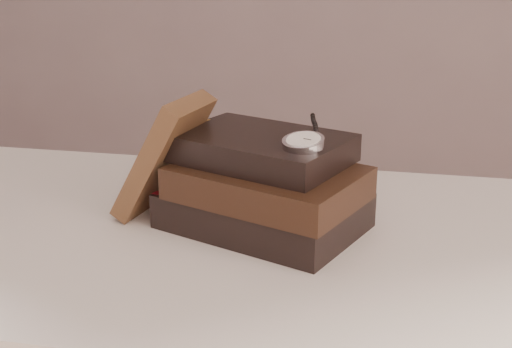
# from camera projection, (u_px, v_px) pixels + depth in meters

# --- Properties ---
(table) EXTENTS (1.00, 0.60, 0.75)m
(table) POSITION_uv_depth(u_px,v_px,m) (208.00, 291.00, 0.95)
(table) COLOR silver
(table) RESTS_ON ground
(book_stack) EXTENTS (0.30, 0.26, 0.13)m
(book_stack) POSITION_uv_depth(u_px,v_px,m) (264.00, 186.00, 0.91)
(book_stack) COLOR black
(book_stack) RESTS_ON table
(journal) EXTENTS (0.13, 0.13, 0.17)m
(journal) POSITION_uv_depth(u_px,v_px,m) (164.00, 156.00, 0.95)
(journal) COLOR #3C2617
(journal) RESTS_ON table
(pocket_watch) EXTENTS (0.07, 0.16, 0.02)m
(pocket_watch) POSITION_uv_depth(u_px,v_px,m) (305.00, 140.00, 0.85)
(pocket_watch) COLOR silver
(pocket_watch) RESTS_ON book_stack
(eyeglasses) EXTENTS (0.14, 0.15, 0.05)m
(eyeglasses) POSITION_uv_depth(u_px,v_px,m) (244.00, 150.00, 1.02)
(eyeglasses) COLOR silver
(eyeglasses) RESTS_ON book_stack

